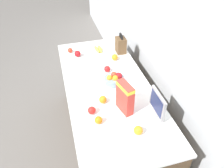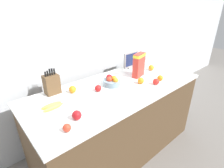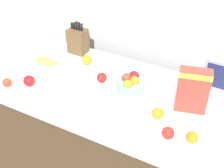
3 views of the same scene
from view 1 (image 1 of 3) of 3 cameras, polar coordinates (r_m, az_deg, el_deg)
The scene contains 16 objects.
ground_plane at distance 3.05m, azimuth -1.02°, elevation -13.91°, with size 14.00×14.00×0.00m, color slate.
wall_back at distance 2.40m, azimuth 14.37°, elevation 9.53°, with size 9.00×0.06×2.60m.
counter at distance 2.69m, azimuth -1.13°, elevation -7.85°, with size 2.09×0.90×0.93m.
knife_block at distance 2.91m, azimuth 2.31°, elevation 10.12°, with size 0.15×0.12×0.32m.
small_monitor at distance 2.00m, azimuth 11.78°, elevation -5.05°, with size 0.26×0.03×0.25m.
cereal_box at distance 1.98m, azimuth 3.41°, elevation -3.31°, with size 0.21×0.13×0.30m.
fruit_bowl at distance 2.39m, azimuth 0.68°, elevation 1.36°, with size 0.21×0.21×0.12m.
banana_bunch at distance 2.99m, azimuth -3.58°, elevation 9.09°, with size 0.20×0.10×0.04m.
apple_middle at distance 2.56m, azimuth -1.26°, elevation 3.96°, with size 0.07×0.07×0.07m, color red.
apple_leftmost at distance 2.04m, azimuth -5.31°, elevation -6.86°, with size 0.07×0.07×0.07m, color red.
apple_near_bananas at distance 2.99m, azimuth -10.90°, elevation 8.66°, with size 0.06×0.06×0.06m, color red.
apple_rightmost at distance 2.88m, azimuth -8.98°, elevation 7.80°, with size 0.08×0.08×0.08m, color #A31419.
orange_by_cereal at distance 1.96m, azimuth -3.53°, elevation -9.38°, with size 0.07×0.07×0.07m, color orange.
orange_mid_left at distance 2.14m, azimuth -2.40°, elevation -4.08°, with size 0.08×0.08×0.08m, color orange.
orange_front_center at distance 2.77m, azimuth 0.72°, elevation 7.00°, with size 0.08×0.08×0.08m, color orange.
orange_mid_right at distance 1.89m, azimuth 6.87°, elevation -11.93°, with size 0.08×0.08×0.08m, color orange.
Camera 1 is at (1.81, -0.45, 2.41)m, focal length 35.00 mm.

